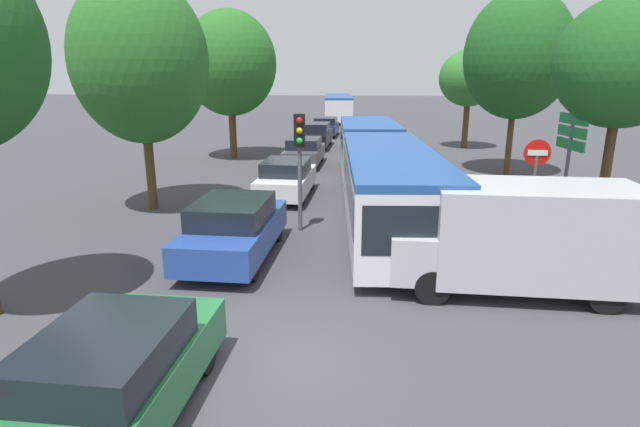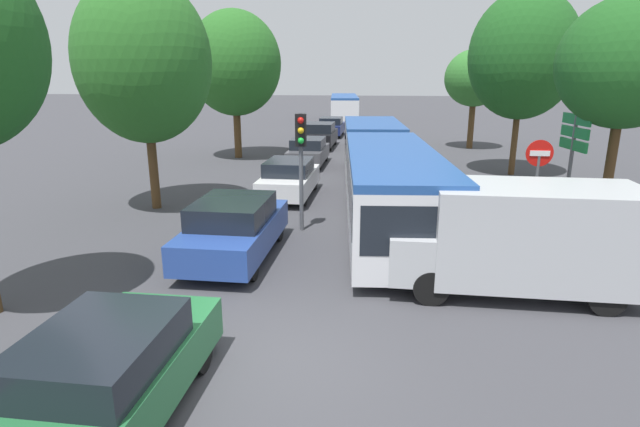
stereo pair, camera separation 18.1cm
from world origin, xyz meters
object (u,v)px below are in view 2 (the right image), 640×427
Objects in this scene: tree_left_mid at (144,65)px; white_van at (522,236)px; city_bus_rear at (344,106)px; queued_car_black at (320,135)px; tree_right_mid at (524,59)px; queued_car_blue at (234,228)px; queued_car_green at (107,376)px; queued_car_white at (289,178)px; tree_left_far at (235,66)px; tree_right_far at (474,80)px; traffic_light at (301,146)px; queued_car_navy at (331,127)px; tree_right_near at (626,64)px; articulated_bus at (381,165)px; no_entry_sign at (537,175)px; direction_sign_post at (573,147)px; queued_car_graphite at (308,152)px.

white_van is at bearing -28.46° from tree_left_mid.
city_bus_rear reaches higher than queued_car_black.
tree_left_mid is at bearing -151.02° from tree_right_mid.
city_bus_rear reaches higher than queued_car_blue.
queued_car_green is 12.71m from queued_car_white.
city_bus_rear is 40.11m from white_van.
tree_left_far is at bearing 165.00° from city_bus_rear.
tree_left_mid reaches higher than tree_right_far.
tree_left_far reaches higher than queued_car_white.
queued_car_black is at bearing 48.05° from tree_left_far.
traffic_light is (1.32, 2.41, 1.73)m from queued_car_blue.
queued_car_navy is 0.50× the size of tree_right_mid.
tree_right_near is at bearing -9.09° from tree_left_mid.
tree_right_far is (5.42, 14.24, 2.73)m from articulated_bus.
queued_car_green is 8.93m from traffic_light.
tree_right_mid is at bearing 130.50° from articulated_bus.
no_entry_sign reaches higher than queued_car_navy.
city_bus_rear is at bearing 0.21° from queued_car_black.
tree_left_far is (-0.07, 10.65, 0.10)m from tree_left_mid.
city_bus_rear is 2.76× the size of queued_car_green.
tree_left_far reaches higher than no_entry_sign.
tree_left_mid is 10.66m from tree_left_far.
direction_sign_post reaches higher than queued_car_white.
articulated_bus is 3.70× the size of queued_car_black.
articulated_bus is 4.40m from traffic_light.
tree_right_mid reaches higher than white_van.
direction_sign_post is at bearing 121.15° from no_entry_sign.
queued_car_black is 1.23× the size of direction_sign_post.
queued_car_black is 1.11× the size of queued_car_navy.
queued_car_graphite is at bearing -177.59° from queued_car_black.
queued_car_green is at bearing -178.93° from queued_car_graphite.
queued_car_white is 1.45× the size of no_entry_sign.
white_van reaches higher than queued_car_blue.
tree_right_far is at bearing 94.25° from tree_right_mid.
tree_right_far is (-0.52, 18.00, -0.61)m from tree_right_near.
tree_left_far is at bearing 138.82° from queued_car_black.
city_bus_rear is 38.26m from queued_car_blue.
queued_car_graphite is 0.50× the size of tree_right_mid.
tree_left_mid is at bearing -129.71° from tree_right_far.
tree_left_mid is 15.72m from tree_right_mid.
direction_sign_post reaches higher than no_entry_sign.
traffic_light is 0.45× the size of tree_left_mid.
tree_left_mid is (-4.10, -33.84, 3.36)m from city_bus_rear.
queued_car_white reaches higher than queued_car_graphite.
articulated_bus is 12.76m from queued_car_green.
tree_left_mid is 1.27× the size of tree_right_far.
tree_right_far is (13.21, 5.16, -0.73)m from tree_left_far.
tree_right_far reaches higher than city_bus_rear.
articulated_bus reaches higher than queued_car_green.
articulated_bus is 4.53× the size of direction_sign_post.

